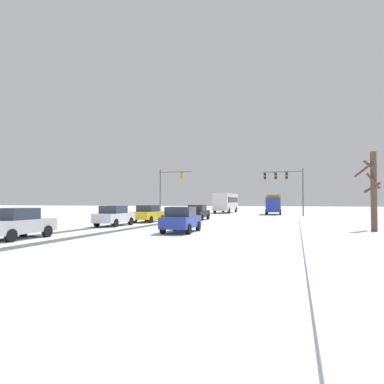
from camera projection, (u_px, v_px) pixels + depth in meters
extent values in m
cube|color=#4C4C51|center=(90.00, 228.00, 25.46)|extent=(0.90, 38.88, 0.01)
cube|color=#4C4C51|center=(126.00, 229.00, 24.63)|extent=(0.92, 38.88, 0.01)
cube|color=white|center=(340.00, 236.00, 19.00)|extent=(4.00, 38.88, 0.12)
cylinder|color=#56565B|center=(303.00, 192.00, 47.69)|extent=(0.18, 0.18, 6.50)
cylinder|color=#56565B|center=(283.00, 172.00, 48.50)|extent=(5.35, 0.19, 0.12)
cube|color=black|center=(287.00, 176.00, 48.34)|extent=(0.32, 0.24, 0.90)
sphere|color=black|center=(287.00, 173.00, 48.19)|extent=(0.20, 0.20, 0.20)
sphere|color=orange|center=(287.00, 176.00, 48.18)|extent=(0.20, 0.20, 0.20)
sphere|color=black|center=(287.00, 178.00, 48.17)|extent=(0.20, 0.20, 0.20)
cube|color=black|center=(276.00, 176.00, 48.74)|extent=(0.32, 0.24, 0.90)
sphere|color=black|center=(276.00, 174.00, 48.59)|extent=(0.20, 0.20, 0.20)
sphere|color=orange|center=(276.00, 176.00, 48.58)|extent=(0.20, 0.20, 0.20)
sphere|color=black|center=(276.00, 178.00, 48.58)|extent=(0.20, 0.20, 0.20)
cube|color=black|center=(265.00, 176.00, 49.14)|extent=(0.32, 0.24, 0.90)
sphere|color=black|center=(265.00, 174.00, 48.99)|extent=(0.20, 0.20, 0.20)
sphere|color=orange|center=(265.00, 176.00, 48.99)|extent=(0.20, 0.20, 0.20)
sphere|color=black|center=(265.00, 178.00, 48.98)|extent=(0.20, 0.20, 0.20)
cylinder|color=#56565B|center=(160.00, 193.00, 49.36)|extent=(0.18, 0.18, 6.50)
cylinder|color=#56565B|center=(176.00, 172.00, 48.88)|extent=(4.50, 0.29, 0.12)
cube|color=#B79319|center=(182.00, 176.00, 48.64)|extent=(0.33, 0.25, 0.90)
sphere|color=black|center=(182.00, 174.00, 48.81)|extent=(0.20, 0.20, 0.20)
sphere|color=orange|center=(182.00, 176.00, 48.80)|extent=(0.20, 0.20, 0.20)
sphere|color=black|center=(182.00, 178.00, 48.79)|extent=(0.20, 0.20, 0.20)
cube|color=black|center=(198.00, 214.00, 37.48)|extent=(1.70, 4.10, 0.70)
cube|color=#2D3847|center=(197.00, 208.00, 37.35)|extent=(1.56, 1.90, 0.60)
cylinder|color=black|center=(194.00, 216.00, 38.91)|extent=(0.22, 0.64, 0.64)
cylinder|color=black|center=(208.00, 217.00, 38.45)|extent=(0.22, 0.64, 0.64)
cylinder|color=black|center=(187.00, 217.00, 36.48)|extent=(0.22, 0.64, 0.64)
cylinder|color=black|center=(202.00, 218.00, 36.02)|extent=(0.22, 0.64, 0.64)
cube|color=yellow|center=(149.00, 215.00, 33.37)|extent=(1.82, 4.15, 0.70)
cube|color=#2D3847|center=(148.00, 208.00, 33.24)|extent=(1.61, 1.94, 0.60)
cylinder|color=black|center=(147.00, 218.00, 34.82)|extent=(0.24, 0.65, 0.64)
cylinder|color=black|center=(162.00, 218.00, 34.31)|extent=(0.24, 0.65, 0.64)
cylinder|color=black|center=(135.00, 219.00, 32.40)|extent=(0.24, 0.65, 0.64)
cylinder|color=black|center=(151.00, 220.00, 31.90)|extent=(0.24, 0.65, 0.64)
cube|color=silver|center=(114.00, 218.00, 28.18)|extent=(1.72, 4.11, 0.70)
cube|color=#2D3847|center=(113.00, 210.00, 28.05)|extent=(1.57, 1.91, 0.60)
cylinder|color=black|center=(113.00, 221.00, 29.62)|extent=(0.22, 0.64, 0.64)
cylinder|color=black|center=(131.00, 221.00, 29.15)|extent=(0.22, 0.64, 0.64)
cylinder|color=black|center=(97.00, 223.00, 27.19)|extent=(0.22, 0.64, 0.64)
cylinder|color=black|center=(115.00, 223.00, 26.72)|extent=(0.22, 0.64, 0.64)
cube|color=#233899|center=(181.00, 222.00, 22.30)|extent=(1.88, 4.17, 0.70)
cube|color=#2D3847|center=(181.00, 212.00, 22.17)|extent=(1.64, 1.97, 0.60)
cylinder|color=black|center=(175.00, 226.00, 23.72)|extent=(0.25, 0.65, 0.64)
cylinder|color=black|center=(198.00, 226.00, 23.32)|extent=(0.25, 0.65, 0.64)
cylinder|color=black|center=(163.00, 228.00, 21.25)|extent=(0.25, 0.65, 0.64)
cylinder|color=black|center=(189.00, 229.00, 20.86)|extent=(0.25, 0.65, 0.64)
cube|color=#B7BABF|center=(18.00, 226.00, 18.26)|extent=(1.72, 4.11, 0.70)
cube|color=#2D3847|center=(16.00, 214.00, 18.13)|extent=(1.57, 1.91, 0.60)
cylinder|color=black|center=(23.00, 231.00, 19.70)|extent=(0.22, 0.64, 0.64)
cylinder|color=black|center=(47.00, 231.00, 19.23)|extent=(0.22, 0.64, 0.64)
cylinder|color=black|center=(11.00, 236.00, 16.80)|extent=(0.22, 0.64, 0.64)
cube|color=silver|center=(226.00, 202.00, 61.82)|extent=(2.55, 11.01, 2.90)
cube|color=#283342|center=(226.00, 200.00, 61.83)|extent=(2.59, 10.13, 0.90)
cylinder|color=black|center=(229.00, 211.00, 57.75)|extent=(0.30, 0.96, 0.96)
cylinder|color=black|center=(215.00, 211.00, 58.42)|extent=(0.30, 0.96, 0.96)
cylinder|color=black|center=(236.00, 210.00, 64.61)|extent=(0.30, 0.96, 0.96)
cylinder|color=black|center=(223.00, 210.00, 65.28)|extent=(0.30, 0.96, 0.96)
cube|color=#233899|center=(273.00, 205.00, 51.48)|extent=(2.19, 2.28, 2.10)
cube|color=gold|center=(274.00, 203.00, 55.07)|extent=(2.41, 5.29, 2.60)
cylinder|color=black|center=(280.00, 212.00, 51.62)|extent=(0.31, 0.85, 0.84)
cylinder|color=black|center=(266.00, 212.00, 52.12)|extent=(0.31, 0.85, 0.84)
cylinder|color=black|center=(280.00, 211.00, 56.17)|extent=(0.31, 0.85, 0.84)
cylinder|color=black|center=(267.00, 211.00, 56.67)|extent=(0.31, 0.85, 0.84)
cylinder|color=brown|center=(374.00, 191.00, 22.91)|extent=(0.39, 0.39, 5.23)
cylinder|color=brown|center=(372.00, 188.00, 23.39)|extent=(1.07, 0.18, 0.75)
cylinder|color=brown|center=(364.00, 169.00, 23.70)|extent=(1.44, 1.05, 1.12)
cylinder|color=brown|center=(373.00, 181.00, 22.62)|extent=(0.86, 0.37, 1.09)
cylinder|color=brown|center=(368.00, 164.00, 22.90)|extent=(0.54, 0.84, 0.65)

